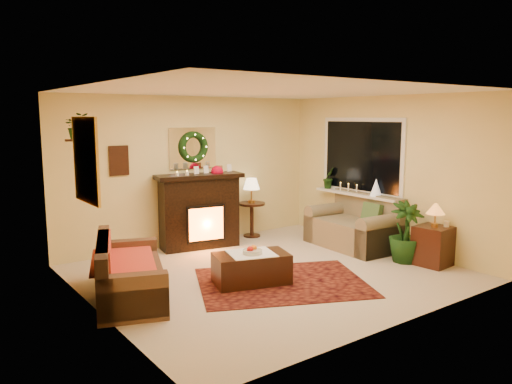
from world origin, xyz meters
TOP-DOWN VIEW (x-y plane):
  - floor at (0.00, 0.00)m, footprint 5.00×5.00m
  - ceiling at (0.00, 0.00)m, footprint 5.00×5.00m
  - wall_back at (0.00, 2.25)m, footprint 5.00×5.00m
  - wall_front at (0.00, -2.25)m, footprint 5.00×5.00m
  - wall_left at (-2.50, 0.00)m, footprint 4.50×4.50m
  - wall_right at (2.50, 0.00)m, footprint 4.50×4.50m
  - area_rug at (-0.13, -0.43)m, footprint 2.74×2.46m
  - sofa at (-2.00, 0.27)m, footprint 1.34×1.92m
  - red_throw at (-2.05, 0.40)m, footprint 0.76×1.24m
  - fireplace at (-0.10, 1.87)m, footprint 1.38×0.65m
  - poinsettia at (0.25, 1.83)m, footprint 0.21×0.21m
  - mantel_candle_a at (-0.53, 1.82)m, footprint 0.05×0.05m
  - mantel_candle_b at (-0.35, 1.81)m, footprint 0.06×0.06m
  - mantel_mirror at (0.00, 2.23)m, footprint 0.92×0.02m
  - wreath at (0.00, 2.19)m, footprint 0.55×0.11m
  - wall_art at (-1.35, 2.23)m, footprint 0.32×0.03m
  - gold_mirror at (-2.48, 0.30)m, footprint 0.03×0.84m
  - hanging_plant at (-2.34, 1.05)m, footprint 0.33×0.28m
  - loveseat at (2.06, 0.33)m, footprint 1.01×1.63m
  - window_frame at (2.48, 0.55)m, footprint 0.03×1.86m
  - window_glass at (2.47, 0.55)m, footprint 0.02×1.70m
  - window_sill at (2.38, 0.55)m, footprint 0.22×1.86m
  - mini_tree at (2.40, 0.13)m, footprint 0.20×0.20m
  - sill_plant at (2.40, 1.28)m, footprint 0.29×0.24m
  - side_table_round at (1.10, 1.98)m, footprint 0.50×0.50m
  - lamp_cream at (1.09, 1.98)m, footprint 0.31×0.31m
  - end_table_square at (2.26, -1.14)m, footprint 0.53×0.53m
  - lamp_tiffany at (2.23, -1.16)m, footprint 0.28×0.28m
  - coffee_table at (-0.48, -0.20)m, footprint 1.11×0.81m
  - fruit_bowl at (-0.49, -0.24)m, footprint 0.26×0.26m
  - floor_palm at (2.06, -0.78)m, footprint 1.98×1.98m

SIDE VIEW (x-z plane):
  - floor at x=0.00m, z-range 0.00..0.00m
  - area_rug at x=-0.13m, z-range 0.00..0.01m
  - coffee_table at x=-0.48m, z-range 0.00..0.42m
  - end_table_square at x=2.26m, z-range -0.03..0.57m
  - side_table_round at x=1.10m, z-range 0.00..0.65m
  - loveseat at x=2.06m, z-range -0.04..0.88m
  - sofa at x=-2.00m, z-range 0.05..0.81m
  - floor_palm at x=2.06m, z-range -0.97..1.87m
  - fruit_bowl at x=-0.49m, z-range 0.42..0.48m
  - red_throw at x=-2.05m, z-range 0.45..0.46m
  - fireplace at x=-0.10m, z-range -0.06..1.16m
  - lamp_tiffany at x=2.23m, z-range 0.54..0.95m
  - window_sill at x=2.38m, z-range 0.85..0.89m
  - lamp_cream at x=1.09m, z-range 0.64..1.12m
  - mini_tree at x=2.40m, z-range 0.89..1.19m
  - sill_plant at x=2.40m, z-range 0.82..1.35m
  - mantel_candle_a at x=-0.53m, z-range 1.18..1.34m
  - mantel_candle_b at x=-0.35m, z-range 1.17..1.35m
  - wall_back at x=0.00m, z-range 1.30..1.30m
  - wall_front at x=0.00m, z-range 1.30..1.30m
  - wall_left at x=-2.50m, z-range 1.30..1.30m
  - wall_right at x=2.50m, z-range 1.30..1.30m
  - poinsettia at x=0.25m, z-range 1.19..1.41m
  - wall_art at x=-1.35m, z-range 1.31..1.79m
  - window_frame at x=2.48m, z-range 0.87..2.23m
  - window_glass at x=2.47m, z-range 0.94..2.16m
  - mantel_mirror at x=0.00m, z-range 1.34..2.06m
  - wreath at x=0.00m, z-range 1.44..2.00m
  - gold_mirror at x=-2.48m, z-range 1.25..2.25m
  - hanging_plant at x=-2.34m, z-range 1.79..2.15m
  - ceiling at x=0.00m, z-range 2.60..2.60m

